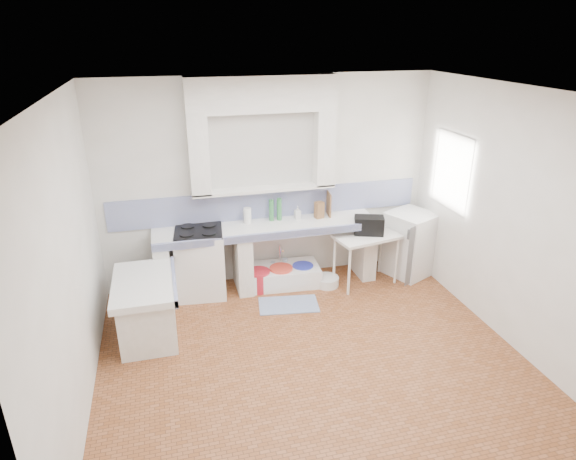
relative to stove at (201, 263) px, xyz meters
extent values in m
plane|color=brown|center=(1.01, -1.72, -0.44)|extent=(4.50, 4.50, 0.00)
plane|color=white|center=(1.01, -1.72, 2.36)|extent=(4.50, 4.50, 0.00)
plane|color=white|center=(1.01, 0.28, 0.96)|extent=(4.50, 0.00, 4.50)
plane|color=white|center=(1.01, -3.72, 0.96)|extent=(4.50, 0.00, 4.50)
plane|color=white|center=(-1.24, -1.72, 0.96)|extent=(0.00, 4.50, 4.50)
plane|color=white|center=(3.26, -1.72, 0.96)|extent=(0.00, 4.50, 4.50)
cube|color=white|center=(0.91, 0.15, 2.13)|extent=(1.90, 0.25, 0.45)
cube|color=#321E10|center=(3.43, -0.52, 1.16)|extent=(0.35, 0.86, 1.06)
cube|color=white|center=(3.29, -0.52, 1.54)|extent=(0.01, 0.84, 0.24)
cube|color=white|center=(0.91, -0.02, 0.42)|extent=(3.00, 0.60, 0.08)
cube|color=navy|center=(0.91, -0.30, 0.42)|extent=(3.00, 0.04, 0.10)
cube|color=white|center=(-0.49, -0.02, -0.03)|extent=(0.20, 0.55, 0.82)
cube|color=white|center=(0.56, -0.02, -0.03)|extent=(0.20, 0.55, 0.82)
cube|color=white|center=(2.31, -0.02, -0.03)|extent=(0.20, 0.55, 0.82)
cube|color=white|center=(-0.69, -0.82, 0.22)|extent=(0.70, 1.10, 0.08)
cube|color=white|center=(-0.69, -0.82, -0.13)|extent=(0.60, 1.00, 0.62)
cube|color=navy|center=(-0.36, -0.82, 0.22)|extent=(0.04, 1.10, 0.10)
cube|color=navy|center=(1.01, 0.26, 0.66)|extent=(4.27, 0.03, 0.40)
cube|color=white|center=(0.00, 0.00, 0.00)|extent=(0.68, 0.66, 0.89)
cube|color=white|center=(1.12, -0.04, -0.33)|extent=(1.02, 0.60, 0.24)
cube|color=white|center=(2.23, -0.30, -0.08)|extent=(0.94, 0.64, 0.04)
cube|color=white|center=(2.97, -0.16, 0.02)|extent=(0.79, 0.79, 0.92)
cylinder|color=red|center=(0.75, -0.13, -0.30)|extent=(0.34, 0.34, 0.29)
cylinder|color=#EC4431|center=(1.07, -0.11, -0.30)|extent=(0.39, 0.39, 0.29)
cylinder|color=#2936C5|center=(1.39, -0.09, -0.31)|extent=(0.39, 0.39, 0.27)
cylinder|color=white|center=(1.70, -0.24, -0.38)|extent=(0.39, 0.39, 0.13)
cylinder|color=silver|center=(1.01, 0.13, -0.31)|extent=(0.10, 0.10, 0.27)
cylinder|color=silver|center=(1.19, 0.13, -0.29)|extent=(0.08, 0.08, 0.30)
cube|color=black|center=(2.27, -0.25, 0.40)|extent=(0.44, 0.34, 0.25)
cylinder|color=#317B3F|center=(1.00, 0.13, 0.60)|extent=(0.07, 0.07, 0.30)
cylinder|color=#317B3F|center=(1.11, 0.13, 0.61)|extent=(0.08, 0.08, 0.31)
cube|color=brown|center=(1.66, 0.06, 0.57)|extent=(0.14, 0.12, 0.23)
cube|color=brown|center=(1.82, 0.13, 0.62)|extent=(0.05, 0.24, 0.32)
cylinder|color=white|center=(0.67, 0.13, 0.56)|extent=(0.14, 0.14, 0.21)
imported|color=white|center=(1.37, 0.13, 0.54)|extent=(0.08, 0.09, 0.18)
cube|color=#37508D|center=(1.04, -0.62, -0.44)|extent=(0.82, 0.54, 0.01)
camera|label=1|loc=(-0.35, -5.90, 2.88)|focal=30.39mm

